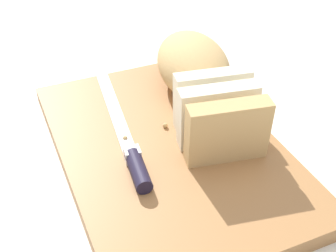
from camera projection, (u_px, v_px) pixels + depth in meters
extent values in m
plane|color=silver|center=(168.00, 156.00, 0.66)|extent=(3.00, 3.00, 0.00)
cube|color=#9E6B3D|center=(168.00, 149.00, 0.65)|extent=(0.46, 0.31, 0.02)
ellipsoid|color=tan|center=(193.00, 65.00, 0.74)|extent=(0.20, 0.14, 0.09)
cube|color=beige|center=(212.00, 100.00, 0.65)|extent=(0.05, 0.11, 0.09)
cube|color=beige|center=(218.00, 115.00, 0.62)|extent=(0.04, 0.11, 0.09)
cube|color=tan|center=(227.00, 132.00, 0.59)|extent=(0.05, 0.11, 0.09)
cube|color=silver|center=(116.00, 112.00, 0.70)|extent=(0.23, 0.04, 0.00)
cylinder|color=black|center=(138.00, 171.00, 0.58)|extent=(0.07, 0.03, 0.02)
cube|color=silver|center=(132.00, 155.00, 0.61)|extent=(0.02, 0.02, 0.02)
sphere|color=tan|center=(125.00, 138.00, 0.65)|extent=(0.01, 0.01, 0.01)
sphere|color=tan|center=(165.00, 125.00, 0.67)|extent=(0.01, 0.01, 0.01)
sphere|color=tan|center=(179.00, 118.00, 0.69)|extent=(0.01, 0.01, 0.01)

